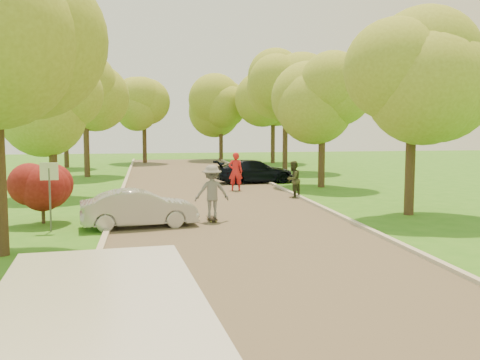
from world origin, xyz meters
TOP-DOWN VIEW (x-y plane):
  - ground at (0.00, 0.00)m, footprint 100.00×100.00m
  - road at (0.00, 8.00)m, footprint 8.00×60.00m
  - curb_left at (-4.05, 8.00)m, footprint 0.18×60.00m
  - curb_right at (4.05, 8.00)m, footprint 0.18×60.00m
  - street_sign at (-5.80, 4.00)m, footprint 0.55×0.06m
  - red_shrub at (-6.30, 5.50)m, footprint 1.70×1.70m
  - tree_l_mida at (-6.30, 1.00)m, footprint 4.71×4.60m
  - tree_l_midb at (-6.81, 12.00)m, footprint 4.30×4.20m
  - tree_l_far at (-6.39, 22.00)m, footprint 4.92×4.80m
  - tree_r_mida at (7.02, 5.00)m, footprint 5.13×5.00m
  - tree_r_midb at (6.60, 14.00)m, footprint 4.51×4.40m
  - tree_r_far at (7.23, 24.00)m, footprint 5.33×5.20m
  - tree_bg_a at (-8.78, 30.00)m, footprint 5.12×5.00m
  - tree_bg_b at (8.22, 32.00)m, footprint 5.12×5.00m
  - tree_bg_c at (-2.79, 34.00)m, footprint 4.92×4.80m
  - tree_bg_d at (4.22, 36.00)m, footprint 5.12×5.00m
  - silver_sedan at (-3.06, 4.25)m, footprint 3.89×1.81m
  - dark_sedan at (3.30, 16.68)m, footprint 4.75×2.31m
  - longboard at (-0.60, 4.91)m, footprint 0.30×0.95m
  - skateboarder at (-0.60, 4.91)m, footprint 1.21×0.73m
  - person_striped at (1.61, 13.23)m, footprint 0.79×0.59m
  - person_olive at (3.80, 10.27)m, footprint 1.04×1.02m

SIDE VIEW (x-z plane):
  - ground at x=0.00m, z-range 0.00..0.00m
  - road at x=0.00m, z-range 0.00..0.01m
  - curb_left at x=-4.05m, z-range 0.00..0.12m
  - curb_right at x=4.05m, z-range 0.00..0.12m
  - longboard at x=-0.60m, z-range 0.05..0.16m
  - silver_sedan at x=-3.06m, z-range 0.00..1.24m
  - dark_sedan at x=3.30m, z-range 0.00..1.33m
  - person_olive at x=3.80m, z-range 0.00..1.69m
  - person_striped at x=1.61m, z-range 0.00..1.95m
  - skateboarder at x=-0.60m, z-range 0.12..1.96m
  - red_shrub at x=-6.30m, z-range 0.12..2.07m
  - street_sign at x=-5.80m, z-range 0.48..2.65m
  - tree_l_midb at x=-6.81m, z-range 1.28..7.89m
  - tree_r_midb at x=6.60m, z-range 1.38..8.38m
  - tree_bg_c at x=-2.79m, z-range 1.35..8.69m
  - tree_l_mida at x=-6.30m, z-range 1.48..8.87m
  - tree_bg_a at x=-8.78m, z-range 1.45..9.18m
  - tree_bg_d at x=4.22m, z-range 1.45..9.18m
  - tree_l_far at x=-6.39m, z-range 1.57..9.36m
  - tree_r_mida at x=7.02m, z-range 1.56..9.51m
  - tree_bg_b at x=8.22m, z-range 1.56..9.51m
  - tree_r_far at x=7.23m, z-range 1.66..10.00m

